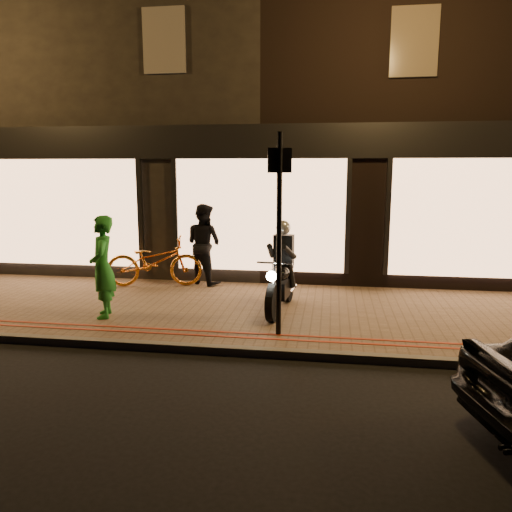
{
  "coord_description": "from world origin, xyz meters",
  "views": [
    {
      "loc": [
        1.53,
        -6.53,
        2.62
      ],
      "look_at": [
        0.23,
        1.9,
        1.1
      ],
      "focal_mm": 35.0,
      "sensor_mm": 36.0,
      "label": 1
    }
  ],
  "objects_px": {
    "person_green": "(103,267)",
    "sign_post": "(279,225)",
    "motorcycle": "(281,276)",
    "bicycle_gold": "(154,261)"
  },
  "relations": [
    {
      "from": "bicycle_gold",
      "to": "person_green",
      "type": "relative_size",
      "value": 1.17
    },
    {
      "from": "sign_post",
      "to": "bicycle_gold",
      "type": "relative_size",
      "value": 1.49
    },
    {
      "from": "person_green",
      "to": "motorcycle",
      "type": "bearing_deg",
      "value": 85.13
    },
    {
      "from": "bicycle_gold",
      "to": "sign_post",
      "type": "bearing_deg",
      "value": -145.42
    },
    {
      "from": "motorcycle",
      "to": "sign_post",
      "type": "xyz_separation_m",
      "value": [
        0.09,
        -1.31,
        1.06
      ]
    },
    {
      "from": "sign_post",
      "to": "person_green",
      "type": "distance_m",
      "value": 3.16
    },
    {
      "from": "motorcycle",
      "to": "person_green",
      "type": "distance_m",
      "value": 3.05
    },
    {
      "from": "bicycle_gold",
      "to": "person_green",
      "type": "bearing_deg",
      "value": 165.76
    },
    {
      "from": "person_green",
      "to": "sign_post",
      "type": "bearing_deg",
      "value": 60.15
    },
    {
      "from": "motorcycle",
      "to": "sign_post",
      "type": "bearing_deg",
      "value": -79.95
    }
  ]
}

